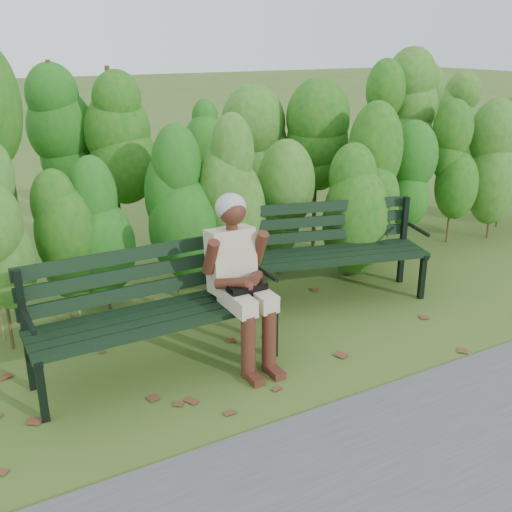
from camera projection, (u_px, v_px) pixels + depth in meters
ground at (275, 348)px, 5.26m from camera, size 80.00×80.00×0.00m
footpath at (471, 510)px, 3.45m from camera, size 60.00×2.50×0.01m
hedge_band at (187, 168)px, 6.35m from camera, size 11.04×1.67×2.42m
leaf_litter at (322, 340)px, 5.39m from camera, size 5.55×2.17×0.01m
bench_left at (151, 302)px, 4.77m from camera, size 1.98×0.65×0.99m
bench_right at (328, 244)px, 6.15m from camera, size 2.04×1.10×0.97m
seated_woman at (239, 269)px, 4.86m from camera, size 0.54×0.79×1.40m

